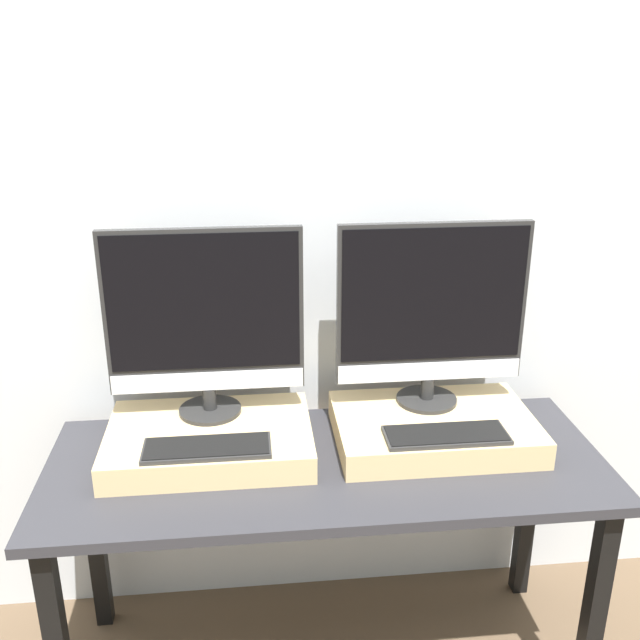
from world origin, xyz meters
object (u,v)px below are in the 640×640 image
(monitor_right, at_px, (432,310))
(keyboard_right, at_px, (446,435))
(monitor_left, at_px, (205,318))
(keyboard_left, at_px, (207,448))

(monitor_right, distance_m, keyboard_right, 0.36)
(monitor_left, xyz_separation_m, keyboard_left, (0.00, -0.22, -0.29))
(monitor_left, distance_m, monitor_right, 0.65)
(monitor_left, relative_size, monitor_right, 1.00)
(monitor_right, bearing_deg, keyboard_left, -161.52)
(monitor_left, distance_m, keyboard_left, 0.36)
(monitor_right, bearing_deg, keyboard_right, -90.00)
(keyboard_left, height_order, keyboard_right, same)
(monitor_left, xyz_separation_m, keyboard_right, (0.65, -0.22, -0.29))
(keyboard_left, relative_size, keyboard_right, 1.00)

